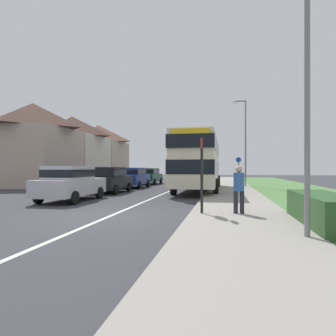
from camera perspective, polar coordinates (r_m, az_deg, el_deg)
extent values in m
plane|color=#38383D|center=(9.88, -11.47, -9.31)|extent=(120.00, 120.00, 0.00)
cube|color=silver|center=(17.48, -1.34, -5.24)|extent=(0.14, 60.00, 0.01)
cube|color=gray|center=(15.09, 12.83, -5.86)|extent=(3.20, 68.00, 0.12)
cube|color=#517F42|center=(15.82, 28.67, -5.66)|extent=(6.00, 68.00, 0.08)
cube|color=#2D5128|center=(8.76, 28.24, -7.53)|extent=(1.10, 3.70, 0.90)
cube|color=beige|center=(20.09, 6.05, -0.79)|extent=(2.50, 10.47, 1.65)
cube|color=beige|center=(20.14, 6.05, 3.77)|extent=(2.45, 10.26, 1.55)
cube|color=black|center=(20.09, 6.05, 0.15)|extent=(2.52, 10.53, 0.76)
cube|color=black|center=(20.14, 6.05, 3.99)|extent=(2.52, 10.53, 0.72)
cube|color=gold|center=(15.05, 4.32, 6.95)|extent=(2.00, 0.08, 0.44)
cylinder|color=black|center=(23.48, 3.70, -2.69)|extent=(0.30, 1.00, 1.00)
cylinder|color=black|center=(23.29, 9.81, -2.71)|extent=(0.30, 1.00, 1.00)
cylinder|color=black|center=(17.43, 1.12, -3.62)|extent=(0.30, 1.00, 1.00)
cylinder|color=black|center=(17.18, 9.37, -3.67)|extent=(0.30, 1.00, 1.00)
cube|color=#B7B7BC|center=(14.89, -18.41, -3.53)|extent=(1.77, 4.22, 0.77)
cube|color=#B7B7BC|center=(14.68, -18.82, -0.85)|extent=(1.56, 2.32, 0.63)
cube|color=black|center=(14.68, -18.82, -0.98)|extent=(1.59, 2.34, 0.35)
cylinder|color=black|center=(16.48, -18.81, -4.52)|extent=(0.20, 0.60, 0.60)
cylinder|color=black|center=(15.69, -13.28, -4.75)|extent=(0.20, 0.60, 0.60)
cylinder|color=black|center=(14.28, -24.06, -5.22)|extent=(0.20, 0.60, 0.60)
cylinder|color=black|center=(13.36, -17.93, -5.58)|extent=(0.20, 0.60, 0.60)
cube|color=black|center=(19.16, -11.36, -2.78)|extent=(1.81, 3.95, 0.74)
cube|color=black|center=(18.96, -11.59, -0.76)|extent=(1.59, 2.18, 0.61)
cube|color=black|center=(18.96, -11.59, -0.85)|extent=(1.63, 2.20, 0.34)
cylinder|color=black|center=(20.65, -12.34, -3.61)|extent=(0.20, 0.60, 0.60)
cylinder|color=black|center=(20.02, -7.67, -3.73)|extent=(0.20, 0.60, 0.60)
cylinder|color=black|center=(18.43, -15.37, -4.05)|extent=(0.20, 0.60, 0.60)
cylinder|color=black|center=(17.72, -10.22, -4.21)|extent=(0.20, 0.60, 0.60)
cube|color=navy|center=(23.72, -6.81, -2.26)|extent=(1.77, 4.12, 0.73)
cube|color=navy|center=(23.51, -6.96, -0.67)|extent=(1.56, 2.27, 0.60)
cube|color=black|center=(23.51, -6.96, -0.74)|extent=(1.60, 2.29, 0.33)
cylinder|color=black|center=(25.23, -7.80, -2.96)|extent=(0.20, 0.60, 0.60)
cylinder|color=black|center=(24.72, -3.98, -3.02)|extent=(0.20, 0.60, 0.60)
cylinder|color=black|center=(22.83, -9.87, -3.27)|extent=(0.20, 0.60, 0.60)
cylinder|color=black|center=(22.27, -5.69, -3.35)|extent=(0.20, 0.60, 0.60)
cube|color=#19472D|center=(28.98, -3.62, -1.88)|extent=(1.70, 4.45, 0.70)
cube|color=#19472D|center=(28.75, -3.73, -0.62)|extent=(1.50, 2.45, 0.57)
cube|color=black|center=(28.75, -3.73, -0.68)|extent=(1.53, 2.47, 0.32)
cylinder|color=black|center=(30.54, -4.48, -2.45)|extent=(0.20, 0.60, 0.60)
cylinder|color=black|center=(30.14, -1.42, -2.48)|extent=(0.20, 0.60, 0.60)
cylinder|color=black|center=(27.90, -6.00, -2.68)|extent=(0.20, 0.60, 0.60)
cylinder|color=black|center=(27.45, -2.66, -2.72)|extent=(0.20, 0.60, 0.60)
cylinder|color=#23232D|center=(9.77, 13.14, -6.90)|extent=(0.14, 0.14, 0.85)
cylinder|color=#23232D|center=(9.78, 14.32, -6.89)|extent=(0.14, 0.14, 0.85)
cylinder|color=#2D599E|center=(9.72, 13.73, -2.65)|extent=(0.34, 0.34, 0.60)
sphere|color=tan|center=(9.71, 13.73, -0.23)|extent=(0.22, 0.22, 0.22)
cylinder|color=black|center=(9.57, 6.65, -1.79)|extent=(0.09, 0.09, 2.60)
cube|color=red|center=(9.60, 6.65, 4.79)|extent=(0.04, 0.44, 0.32)
cube|color=black|center=(9.59, 6.66, -0.29)|extent=(0.06, 0.52, 0.68)
cylinder|color=slate|center=(25.42, 13.67, -1.24)|extent=(0.08, 0.08, 2.10)
cylinder|color=blue|center=(25.43, 13.67, 1.57)|extent=(0.44, 0.03, 0.44)
cylinder|color=slate|center=(7.17, 25.64, 14.84)|extent=(0.12, 0.12, 6.87)
cylinder|color=slate|center=(24.64, 14.97, 4.58)|extent=(0.12, 0.12, 7.14)
cube|color=slate|center=(25.14, 13.92, 12.60)|extent=(0.90, 0.10, 0.10)
cube|color=silver|center=(25.11, 12.87, 12.45)|extent=(0.36, 0.20, 0.14)
cube|color=tan|center=(27.71, -25.03, 1.87)|extent=(6.41, 6.44, 5.02)
pyramid|color=#4C3328|center=(28.07, -25.03, 9.26)|extent=(6.41, 6.44, 2.20)
cube|color=beige|center=(33.25, -18.34, 1.56)|extent=(6.41, 6.44, 5.02)
pyramid|color=#4C3328|center=(33.54, -18.34, 7.73)|extent=(6.41, 6.44, 2.20)
cube|color=tan|center=(39.11, -13.61, 1.32)|extent=(6.41, 6.44, 5.02)
pyramid|color=brown|center=(39.36, -13.61, 6.58)|extent=(6.41, 6.44, 2.20)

